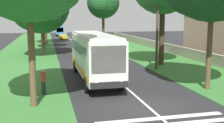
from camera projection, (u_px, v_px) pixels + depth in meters
name	position (u px, v px, depth m)	size (l,w,h in m)	color
ground	(149.00, 107.00, 15.77)	(160.00, 160.00, 0.00)	#262628
grass_verge_left	(20.00, 67.00, 28.31)	(120.00, 8.00, 0.04)	#387533
grass_verge_right	(169.00, 61.00, 32.05)	(120.00, 8.00, 0.04)	#387533
centre_line	(99.00, 64.00, 30.18)	(110.00, 0.16, 0.01)	silver
coach_bus	(94.00, 53.00, 22.51)	(11.16, 2.62, 3.73)	silver
trailing_car_0	(93.00, 46.00, 42.96)	(4.30, 1.78, 1.43)	#B21E1E
trailing_car_1	(87.00, 41.00, 52.11)	(4.30, 1.78, 1.43)	black
trailing_car_2	(83.00, 38.00, 58.51)	(4.30, 1.78, 1.43)	silver
trailing_car_3	(63.00, 36.00, 65.35)	(4.30, 1.78, 1.43)	gold
trailing_minibus_0	(59.00, 30.00, 76.66)	(6.00, 2.14, 2.53)	teal
roadside_tree_left_0	(44.00, 4.00, 52.39)	(7.87, 6.82, 10.94)	#4C3826
roadside_tree_left_3	(40.00, 7.00, 35.83)	(9.09, 7.33, 10.11)	brown
roadside_tree_right_1	(102.00, 3.00, 57.20)	(7.82, 6.71, 11.38)	#3D2D1E
utility_pole	(157.00, 27.00, 26.67)	(0.24, 1.40, 7.93)	#473828
roadside_wall	(177.00, 50.00, 37.53)	(70.00, 0.40, 1.20)	#9E937F
pedestrian	(43.00, 81.00, 18.15)	(0.34, 0.34, 1.69)	#26262D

